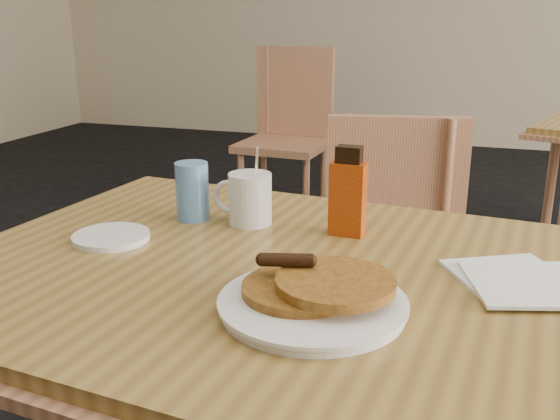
{
  "coord_description": "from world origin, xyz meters",
  "views": [
    {
      "loc": [
        0.32,
        -0.95,
        1.16
      ],
      "look_at": [
        -0.0,
        0.03,
        0.84
      ],
      "focal_mm": 40.0,
      "sensor_mm": 36.0,
      "label": 1
    }
  ],
  "objects_px": {
    "chair_main_far": "(388,248)",
    "coffee_mug": "(249,198)",
    "blue_tumbler": "(192,191)",
    "chair_wall_extra": "(289,122)",
    "main_table": "(316,294)",
    "syrup_bottle": "(348,194)",
    "pancake_plate": "(314,297)"
  },
  "relations": [
    {
      "from": "chair_main_far",
      "to": "coffee_mug",
      "type": "xyz_separation_m",
      "value": [
        -0.22,
        -0.53,
        0.27
      ]
    },
    {
      "from": "coffee_mug",
      "to": "blue_tumbler",
      "type": "distance_m",
      "value": 0.12
    },
    {
      "from": "chair_wall_extra",
      "to": "coffee_mug",
      "type": "relative_size",
      "value": 6.01
    },
    {
      "from": "coffee_mug",
      "to": "main_table",
      "type": "bearing_deg",
      "value": -46.08
    },
    {
      "from": "syrup_bottle",
      "to": "chair_main_far",
      "type": "bearing_deg",
      "value": 90.92
    },
    {
      "from": "chair_main_far",
      "to": "chair_wall_extra",
      "type": "bearing_deg",
      "value": 104.8
    },
    {
      "from": "chair_wall_extra",
      "to": "coffee_mug",
      "type": "bearing_deg",
      "value": -71.25
    },
    {
      "from": "chair_wall_extra",
      "to": "chair_main_far",
      "type": "bearing_deg",
      "value": -60.18
    },
    {
      "from": "pancake_plate",
      "to": "blue_tumbler",
      "type": "bearing_deg",
      "value": 136.88
    },
    {
      "from": "main_table",
      "to": "chair_main_far",
      "type": "bearing_deg",
      "value": 88.59
    },
    {
      "from": "main_table",
      "to": "chair_main_far",
      "type": "distance_m",
      "value": 0.76
    },
    {
      "from": "chair_wall_extra",
      "to": "syrup_bottle",
      "type": "bearing_deg",
      "value": -66.31
    },
    {
      "from": "blue_tumbler",
      "to": "main_table",
      "type": "bearing_deg",
      "value": -31.55
    },
    {
      "from": "main_table",
      "to": "syrup_bottle",
      "type": "height_order",
      "value": "syrup_bottle"
    },
    {
      "from": "coffee_mug",
      "to": "syrup_bottle",
      "type": "xyz_separation_m",
      "value": [
        0.21,
        -0.0,
        0.03
      ]
    },
    {
      "from": "chair_main_far",
      "to": "blue_tumbler",
      "type": "relative_size",
      "value": 7.37
    },
    {
      "from": "chair_wall_extra",
      "to": "pancake_plate",
      "type": "xyz_separation_m",
      "value": [
        0.82,
        -2.49,
        0.17
      ]
    },
    {
      "from": "main_table",
      "to": "coffee_mug",
      "type": "relative_size",
      "value": 8.48
    },
    {
      "from": "pancake_plate",
      "to": "blue_tumbler",
      "type": "height_order",
      "value": "blue_tumbler"
    },
    {
      "from": "main_table",
      "to": "pancake_plate",
      "type": "bearing_deg",
      "value": -76.38
    },
    {
      "from": "main_table",
      "to": "coffee_mug",
      "type": "bearing_deg",
      "value": 133.93
    },
    {
      "from": "chair_main_far",
      "to": "chair_wall_extra",
      "type": "relative_size",
      "value": 0.9
    },
    {
      "from": "coffee_mug",
      "to": "blue_tumbler",
      "type": "xyz_separation_m",
      "value": [
        -0.12,
        -0.01,
        0.01
      ]
    },
    {
      "from": "main_table",
      "to": "syrup_bottle",
      "type": "bearing_deg",
      "value": 87.91
    },
    {
      "from": "syrup_bottle",
      "to": "main_table",
      "type": "bearing_deg",
      "value": -90.01
    },
    {
      "from": "chair_wall_extra",
      "to": "syrup_bottle",
      "type": "relative_size",
      "value": 5.68
    },
    {
      "from": "chair_main_far",
      "to": "coffee_mug",
      "type": "distance_m",
      "value": 0.63
    },
    {
      "from": "coffee_mug",
      "to": "syrup_bottle",
      "type": "relative_size",
      "value": 0.94
    },
    {
      "from": "chair_wall_extra",
      "to": "pancake_plate",
      "type": "height_order",
      "value": "chair_wall_extra"
    },
    {
      "from": "pancake_plate",
      "to": "blue_tumbler",
      "type": "xyz_separation_m",
      "value": [
        -0.35,
        0.33,
        0.04
      ]
    },
    {
      "from": "main_table",
      "to": "coffee_mug",
      "type": "xyz_separation_m",
      "value": [
        -0.2,
        0.21,
        0.09
      ]
    },
    {
      "from": "chair_wall_extra",
      "to": "syrup_bottle",
      "type": "xyz_separation_m",
      "value": [
        0.79,
        -2.15,
        0.24
      ]
    }
  ]
}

